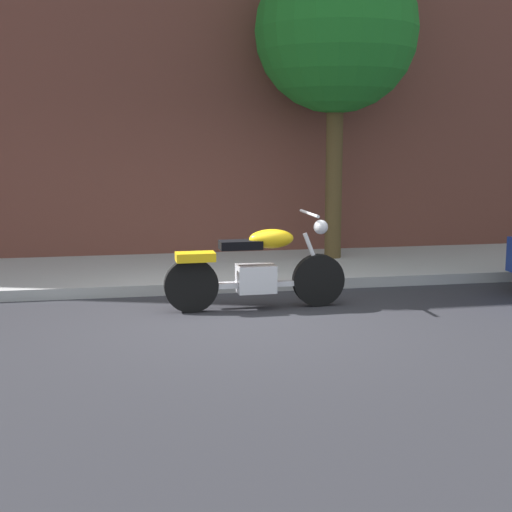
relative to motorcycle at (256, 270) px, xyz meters
The scene contains 4 objects.
ground_plane 0.69m from the motorcycle, 118.50° to the right, with size 60.00×60.00×0.00m, color #28282D.
sidewalk 2.19m from the motorcycle, 96.50° to the left, with size 19.25×2.48×0.14m, color #A2A2A2.
motorcycle is the anchor object (origin of this frame).
street_tree 4.28m from the motorcycle, 56.40° to the left, with size 2.40×2.40×4.70m.
Camera 1 is at (-1.30, -7.68, 1.98)m, focal length 51.43 mm.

